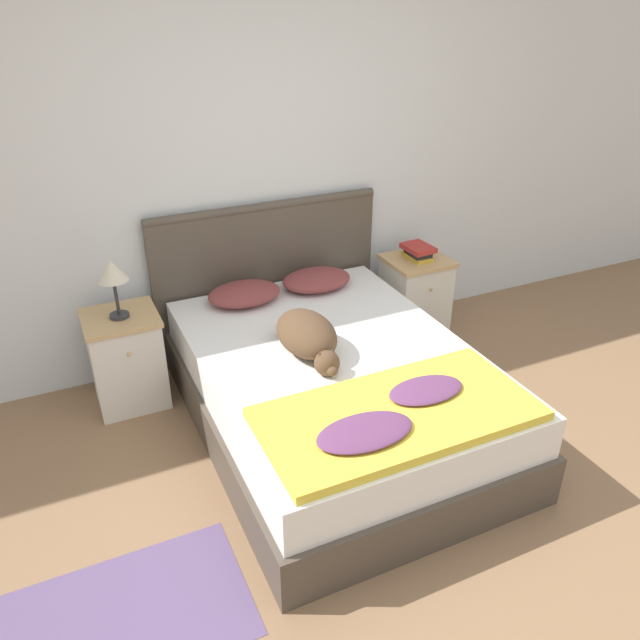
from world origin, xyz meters
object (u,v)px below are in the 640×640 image
(nightstand_left, at_px, (127,359))
(nightstand_right, at_px, (414,296))
(table_lamp, at_px, (112,274))
(dog, at_px, (308,336))
(bed, at_px, (335,392))
(book_stack, at_px, (418,251))
(pillow_right, at_px, (316,280))
(pillow_left, at_px, (244,294))

(nightstand_left, xyz_separation_m, nightstand_right, (2.03, 0.00, 0.00))
(nightstand_right, height_order, table_lamp, table_lamp)
(nightstand_left, distance_m, nightstand_right, 2.03)
(dog, height_order, table_lamp, table_lamp)
(bed, bearing_deg, book_stack, 37.34)
(bed, relative_size, dog, 3.10)
(nightstand_right, xyz_separation_m, pillow_right, (-0.76, 0.02, 0.27))
(dog, bearing_deg, table_lamp, 142.14)
(book_stack, bearing_deg, nightstand_left, -179.80)
(nightstand_left, bearing_deg, bed, -37.19)
(bed, xyz_separation_m, nightstand_right, (1.01, 0.77, 0.05))
(nightstand_right, bearing_deg, book_stack, 60.59)
(table_lamp, bearing_deg, bed, -36.69)
(bed, xyz_separation_m, pillow_left, (-0.25, 0.79, 0.32))
(bed, xyz_separation_m, nightstand_left, (-1.01, 0.77, 0.05))
(nightstand_left, bearing_deg, pillow_left, 1.81)
(pillow_right, relative_size, table_lamp, 1.31)
(nightstand_left, distance_m, dog, 1.17)
(pillow_left, height_order, book_stack, book_stack)
(pillow_right, height_order, table_lamp, table_lamp)
(book_stack, relative_size, table_lamp, 0.65)
(pillow_left, relative_size, book_stack, 2.02)
(bed, relative_size, pillow_left, 4.38)
(pillow_right, distance_m, book_stack, 0.77)
(bed, height_order, table_lamp, table_lamp)
(book_stack, bearing_deg, pillow_right, 178.72)
(bed, bearing_deg, nightstand_left, 142.81)
(dog, bearing_deg, nightstand_right, 31.34)
(nightstand_right, distance_m, dog, 1.38)
(nightstand_left, bearing_deg, dog, -38.43)
(nightstand_right, relative_size, dog, 0.91)
(bed, bearing_deg, pillow_right, 72.58)
(table_lamp, bearing_deg, dog, -37.86)
(pillow_right, bearing_deg, dog, -117.89)
(nightstand_right, distance_m, table_lamp, 2.10)
(dog, distance_m, book_stack, 1.35)
(bed, height_order, pillow_right, pillow_right)
(nightstand_left, xyz_separation_m, book_stack, (2.03, 0.01, 0.34))
(nightstand_left, bearing_deg, pillow_right, 1.09)
(nightstand_right, bearing_deg, pillow_left, 178.91)
(bed, height_order, book_stack, book_stack)
(pillow_left, xyz_separation_m, book_stack, (1.27, -0.02, 0.07))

